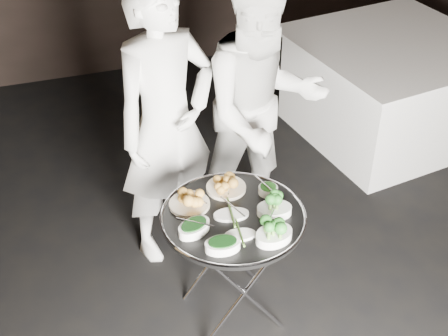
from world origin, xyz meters
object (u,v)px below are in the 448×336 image
object	(u,v)px
waiter_left	(167,125)
dining_table	(389,89)
tray_stand	(233,262)
serving_tray	(233,217)
waiter_right	(262,110)

from	to	relation	value
waiter_left	dining_table	xyz separation A→B (m)	(2.03, 0.77, -0.50)
tray_stand	serving_tray	distance (m)	0.33
serving_tray	dining_table	bearing A→B (deg)	38.37
waiter_left	serving_tray	bearing A→B (deg)	-97.40
serving_tray	dining_table	distance (m)	2.40
tray_stand	waiter_left	distance (m)	0.89
tray_stand	serving_tray	world-z (taller)	serving_tray
tray_stand	waiter_right	distance (m)	0.99
tray_stand	dining_table	world-z (taller)	dining_table
waiter_left	dining_table	bearing A→B (deg)	-0.05
serving_tray	waiter_right	size ratio (longest dim) A/B	0.43
waiter_right	tray_stand	bearing A→B (deg)	-123.34
serving_tray	tray_stand	bearing A→B (deg)	180.00
tray_stand	serving_tray	xyz separation A→B (m)	(0.00, 0.00, 0.33)
tray_stand	waiter_left	bearing A→B (deg)	103.31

